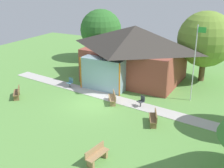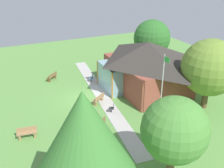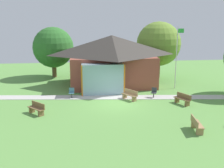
{
  "view_description": "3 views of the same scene",
  "coord_description": "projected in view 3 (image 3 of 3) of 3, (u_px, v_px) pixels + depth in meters",
  "views": [
    {
      "loc": [
        10.72,
        -16.73,
        9.08
      ],
      "look_at": [
        0.44,
        2.24,
        0.98
      ],
      "focal_mm": 46.01,
      "sensor_mm": 36.0,
      "label": 1
    },
    {
      "loc": [
        21.6,
        -7.16,
        11.97
      ],
      "look_at": [
        -0.0,
        2.89,
        1.07
      ],
      "focal_mm": 42.21,
      "sensor_mm": 36.0,
      "label": 2
    },
    {
      "loc": [
        -2.82,
        -20.57,
        6.55
      ],
      "look_at": [
        -0.21,
        1.47,
        1.27
      ],
      "focal_mm": 43.6,
      "sensor_mm": 36.0,
      "label": 3
    }
  ],
  "objects": [
    {
      "name": "bench_mid_left",
      "position": [
        37.0,
        109.0,
        19.19
      ],
      "size": [
        1.34,
        1.4,
        0.84
      ],
      "rotation": [
        0.0,
        0.0,
        2.31
      ],
      "color": "brown",
      "rests_on": "ground_plane"
    },
    {
      "name": "tree_behind_pavilion_right",
      "position": [
        159.0,
        44.0,
        30.55
      ],
      "size": [
        4.96,
        4.96,
        6.35
      ],
      "color": "brown",
      "rests_on": "ground_plane"
    },
    {
      "name": "tree_behind_pavilion_left",
      "position": [
        53.0,
        47.0,
        31.03
      ],
      "size": [
        4.62,
        4.62,
        5.75
      ],
      "color": "brown",
      "rests_on": "ground_plane"
    },
    {
      "name": "bench_mid_right",
      "position": [
        183.0,
        99.0,
        21.47
      ],
      "size": [
        1.02,
        1.55,
        0.84
      ],
      "rotation": [
        0.0,
        0.0,
        2.0
      ],
      "color": "brown",
      "rests_on": "ground_plane"
    },
    {
      "name": "footpath",
      "position": [
        114.0,
        97.0,
        23.4
      ],
      "size": [
        20.29,
        3.53,
        0.03
      ],
      "primitive_type": "cube",
      "rotation": [
        0.0,
        0.0,
        -0.11
      ],
      "color": "#BCB7B2",
      "rests_on": "ground_plane"
    },
    {
      "name": "ground_plane",
      "position": [
        117.0,
        104.0,
        21.71
      ],
      "size": [
        44.0,
        44.0,
        0.0
      ],
      "primitive_type": "plane",
      "color": "#609947"
    },
    {
      "name": "patio_chair_lawn_spare",
      "position": [
        154.0,
        93.0,
        23.28
      ],
      "size": [
        0.59,
        0.59,
        0.86
      ],
      "rotation": [
        0.0,
        0.0,
        2.66
      ],
      "color": "#33383D",
      "rests_on": "ground_plane"
    },
    {
      "name": "pavilion",
      "position": [
        111.0,
        59.0,
        27.43
      ],
      "size": [
        9.26,
        7.82,
        5.02
      ],
      "color": "brown",
      "rests_on": "ground_plane"
    },
    {
      "name": "bench_rear_near_path",
      "position": [
        130.0,
        95.0,
        22.62
      ],
      "size": [
        1.22,
        1.48,
        0.84
      ],
      "rotation": [
        0.0,
        0.0,
        2.18
      ],
      "color": "#9E7A51",
      "rests_on": "ground_plane"
    },
    {
      "name": "flagpole",
      "position": [
        177.0,
        55.0,
        25.83
      ],
      "size": [
        0.64,
        0.08,
        5.87
      ],
      "color": "silver",
      "rests_on": "ground_plane"
    },
    {
      "name": "patio_chair_west",
      "position": [
        72.0,
        93.0,
        23.2
      ],
      "size": [
        0.48,
        0.48,
        0.86
      ],
      "rotation": [
        0.0,
        0.0,
        3.06
      ],
      "color": "teal",
      "rests_on": "ground_plane"
    },
    {
      "name": "bench_front_right",
      "position": [
        196.0,
        125.0,
        16.26
      ],
      "size": [
        0.65,
        1.55,
        0.84
      ],
      "rotation": [
        0.0,
        0.0,
        4.57
      ],
      "color": "#9E7A51",
      "rests_on": "ground_plane"
    }
  ]
}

